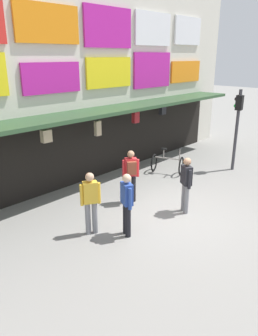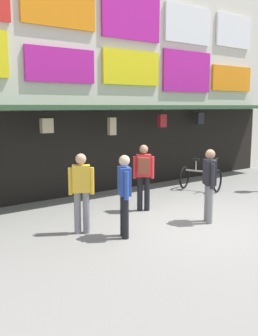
# 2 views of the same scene
# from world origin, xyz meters

# --- Properties ---
(ground_plane) EXTENTS (80.00, 80.00, 0.00)m
(ground_plane) POSITION_xyz_m (0.00, 0.00, 0.00)
(ground_plane) COLOR gray
(shopfront) EXTENTS (18.00, 2.60, 8.00)m
(shopfront) POSITION_xyz_m (0.00, 4.57, 3.96)
(shopfront) COLOR beige
(shopfront) RESTS_ON ground
(bicycle_parked) EXTENTS (1.09, 1.34, 1.05)m
(bicycle_parked) POSITION_xyz_m (2.64, 2.22, 0.39)
(bicycle_parked) COLOR black
(bicycle_parked) RESTS_ON ground
(pedestrian_in_yellow) EXTENTS (0.47, 0.37, 1.68)m
(pedestrian_in_yellow) POSITION_xyz_m (-2.41, 0.89, 0.95)
(pedestrian_in_yellow) COLOR gray
(pedestrian_in_yellow) RESTS_ON ground
(pedestrian_in_purple) EXTENTS (0.35, 0.49, 1.68)m
(pedestrian_in_purple) POSITION_xyz_m (-1.85, 0.16, 0.95)
(pedestrian_in_purple) COLOR black
(pedestrian_in_purple) RESTS_ON ground
(pedestrian_in_white) EXTENTS (0.38, 0.46, 1.68)m
(pedestrian_in_white) POSITION_xyz_m (0.28, -0.18, 0.95)
(pedestrian_in_white) COLOR gray
(pedestrian_in_white) RESTS_ON ground
(pedestrian_in_red) EXTENTS (0.48, 0.47, 1.68)m
(pedestrian_in_red) POSITION_xyz_m (-0.29, 1.46, 0.98)
(pedestrian_in_red) COLOR black
(pedestrian_in_red) RESTS_ON ground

